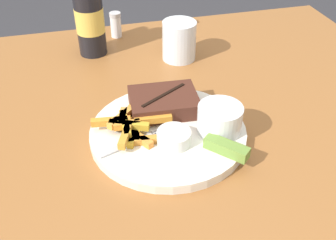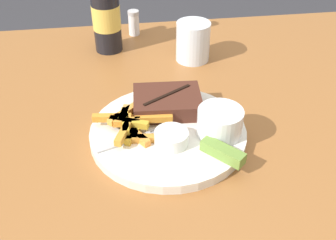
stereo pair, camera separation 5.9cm
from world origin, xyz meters
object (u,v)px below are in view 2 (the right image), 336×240
pickle_spear (223,152)px  fork_utensil (130,140)px  beer_bottle (106,15)px  coleslaw_cup (220,121)px  dipping_sauce_cup (171,137)px  salt_shaker (134,23)px  steak_portion (167,102)px  dinner_plate (168,133)px  drinking_glass (193,41)px

pickle_spear → fork_utensil: pickle_spear is taller
pickle_spear → beer_bottle: bearing=111.4°
coleslaw_cup → dipping_sauce_cup: (-0.09, -0.02, -0.01)m
dipping_sauce_cup → salt_shaker: size_ratio=0.89×
steak_portion → beer_bottle: 0.32m
beer_bottle → salt_shaker: 0.12m
coleslaw_cup → beer_bottle: bearing=115.4°
dinner_plate → salt_shaker: size_ratio=4.28×
steak_portion → drinking_glass: drinking_glass is taller
salt_shaker → dipping_sauce_cup: bearing=-86.8°
coleslaw_cup → beer_bottle: (-0.18, 0.38, 0.04)m
beer_bottle → drinking_glass: 0.22m
beer_bottle → salt_shaker: size_ratio=3.83×
coleslaw_cup → drinking_glass: size_ratio=0.86×
steak_portion → fork_utensil: 0.11m
salt_shaker → dinner_plate: bearing=-86.3°
fork_utensil → salt_shaker: bearing=66.1°
dinner_plate → pickle_spear: 0.12m
beer_bottle → drinking_glass: (0.20, -0.08, -0.04)m
salt_shaker → pickle_spear: bearing=-78.6°
dinner_plate → coleslaw_cup: (0.09, -0.02, 0.04)m
dinner_plate → coleslaw_cup: coleslaw_cup is taller
salt_shaker → coleslaw_cup: bearing=-76.1°
salt_shaker → fork_utensil: bearing=-95.0°
dinner_plate → fork_utensil: (-0.07, -0.02, 0.01)m
dipping_sauce_cup → salt_shaker: (-0.03, 0.48, 0.00)m
dinner_plate → drinking_glass: size_ratio=3.04×
steak_portion → drinking_glass: size_ratio=1.44×
drinking_glass → dinner_plate: bearing=-109.4°
coleslaw_cup → salt_shaker: (-0.11, 0.46, -0.01)m
pickle_spear → dinner_plate: bearing=132.6°
coleslaw_cup → fork_utensil: bearing=179.6°
steak_portion → dipping_sauce_cup: steak_portion is taller
salt_shaker → drinking_glass: bearing=-51.0°
dinner_plate → fork_utensil: fork_utensil is taller
dinner_plate → steak_portion: steak_portion is taller
coleslaw_cup → pickle_spear: coleslaw_cup is taller
coleslaw_cup → pickle_spear: (-0.01, -0.06, -0.02)m
steak_portion → fork_utensil: size_ratio=1.01×
steak_portion → salt_shaker: salt_shaker is taller
dinner_plate → salt_shaker: salt_shaker is taller
pickle_spear → beer_bottle: size_ratio=0.28×
beer_bottle → drinking_glass: size_ratio=2.72×
fork_utensil → pickle_spear: bearing=-41.4°
steak_portion → fork_utensil: steak_portion is taller
steak_portion → salt_shaker: 0.38m
fork_utensil → steak_portion: bearing=29.2°
pickle_spear → steak_portion: bearing=115.7°
dinner_plate → beer_bottle: size_ratio=1.12×
dinner_plate → coleslaw_cup: size_ratio=3.54×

